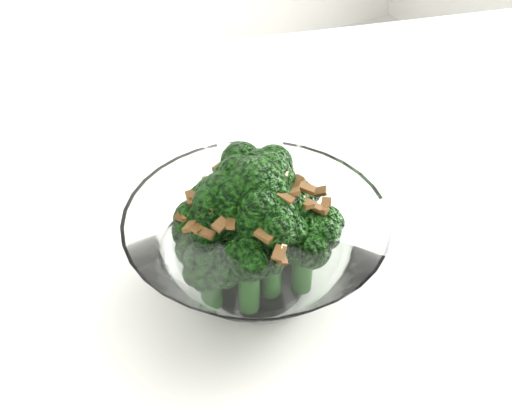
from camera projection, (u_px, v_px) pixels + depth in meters
table at (285, 223)px, 0.70m from camera, size 1.37×1.10×0.75m
broccoli_dish at (255, 239)px, 0.50m from camera, size 0.23×0.23×0.14m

